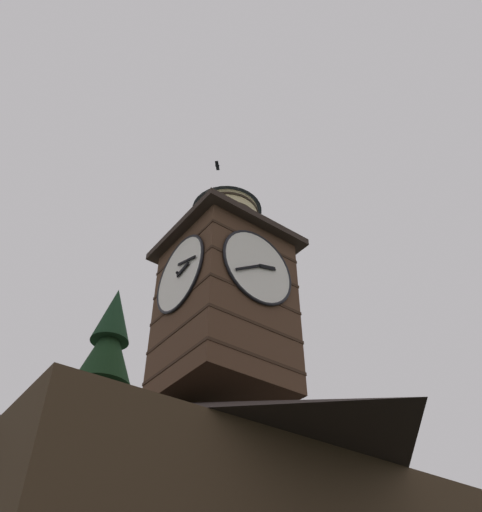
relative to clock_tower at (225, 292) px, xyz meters
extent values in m
pyramid|color=black|center=(0.74, -0.73, -5.11)|extent=(11.47, 11.00, 2.62)
cube|color=#4C3323|center=(-0.03, -0.03, -1.01)|extent=(3.45, 3.45, 5.56)
cube|color=#352318|center=(-0.03, -0.03, -3.13)|extent=(3.49, 3.49, 0.10)
cube|color=#352318|center=(-0.03, -0.03, -2.08)|extent=(3.49, 3.49, 0.10)
cube|color=#352318|center=(-0.03, -0.03, -1.04)|extent=(3.49, 3.49, 0.10)
cube|color=#352318|center=(-0.03, -0.03, 0.00)|extent=(3.49, 3.49, 0.10)
cube|color=#352318|center=(-0.03, -0.03, 1.05)|extent=(3.49, 3.49, 0.10)
cylinder|color=white|center=(-0.03, 1.73, 0.00)|extent=(2.62, 0.10, 2.62)
torus|color=black|center=(-0.03, 1.75, 0.00)|extent=(2.72, 0.10, 2.72)
cube|color=black|center=(-0.34, 1.83, 0.08)|extent=(0.66, 0.04, 0.29)
cube|color=black|center=(0.43, 1.83, -0.29)|extent=(0.95, 0.04, 0.64)
sphere|color=black|center=(-0.03, 1.84, 0.00)|extent=(0.10, 0.10, 0.10)
cylinder|color=white|center=(1.73, -0.03, 0.00)|extent=(0.10, 2.62, 2.62)
torus|color=black|center=(1.75, -0.03, 0.00)|extent=(0.10, 2.72, 2.72)
cube|color=black|center=(1.83, 0.29, -0.07)|extent=(0.04, 0.66, 0.25)
cube|color=black|center=(1.83, 0.49, 0.16)|extent=(0.04, 1.05, 0.40)
sphere|color=black|center=(1.84, -0.03, 0.00)|extent=(0.10, 0.10, 0.10)
cube|color=#2D231E|center=(-0.03, -0.03, 1.89)|extent=(4.15, 4.15, 0.25)
cylinder|color=beige|center=(-0.03, -0.03, 2.90)|extent=(2.33, 2.33, 1.76)
cylinder|color=#2D2319|center=(-0.03, -0.03, 2.24)|extent=(2.39, 2.39, 0.10)
cylinder|color=#2D2319|center=(-0.03, -0.03, 2.68)|extent=(2.39, 2.39, 0.10)
cylinder|color=#2D2319|center=(-0.03, -0.03, 3.12)|extent=(2.39, 2.39, 0.10)
cylinder|color=#2D2319|center=(-0.03, -0.03, 3.56)|extent=(2.39, 2.39, 0.10)
cone|color=#2D3847|center=(-0.03, -0.03, 4.30)|extent=(2.63, 2.63, 1.03)
sphere|color=#2D3847|center=(-0.03, -0.03, 4.92)|extent=(0.16, 0.16, 0.16)
cone|color=black|center=(0.77, -7.48, -5.29)|extent=(4.46, 4.46, 3.17)
cone|color=#133318|center=(0.77, -7.48, -3.05)|extent=(3.76, 3.76, 3.56)
cone|color=black|center=(0.77, -7.48, -1.06)|extent=(3.06, 3.06, 3.45)
cone|color=black|center=(0.77, -7.48, 0.90)|extent=(2.36, 2.36, 3.28)
cone|color=#15301C|center=(0.77, -7.48, 2.68)|extent=(1.66, 1.66, 2.75)
ellipsoid|color=black|center=(0.30, -0.34, 6.44)|extent=(0.21, 0.20, 0.10)
cube|color=black|center=(0.21, -0.42, 6.44)|extent=(0.26, 0.26, 0.05)
cube|color=black|center=(0.38, -0.25, 6.44)|extent=(0.26, 0.26, 0.05)
camera|label=1|loc=(8.21, 11.78, -10.15)|focal=36.99mm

